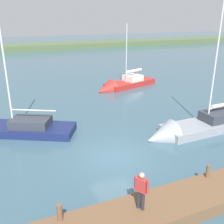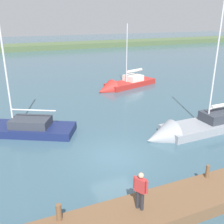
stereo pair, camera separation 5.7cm
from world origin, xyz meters
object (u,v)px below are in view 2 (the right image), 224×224
object	(u,v)px
sailboat_inner_slip	(6,130)
person_on_dock	(140,189)
mooring_post_far	(59,212)
sailboat_near_dock	(197,129)
sailboat_far_left	(122,86)
mooring_post_near	(208,171)

from	to	relation	value
sailboat_inner_slip	person_on_dock	size ratio (longest dim) A/B	5.78
mooring_post_far	sailboat_near_dock	bearing A→B (deg)	-154.05
sailboat_inner_slip	sailboat_far_left	size ratio (longest dim) A/B	1.16
mooring_post_far	person_on_dock	xyz separation A→B (m)	(-3.02, 0.63, 0.59)
mooring_post_near	person_on_dock	distance (m)	4.00
sailboat_near_dock	mooring_post_near	bearing A→B (deg)	52.15
sailboat_inner_slip	sailboat_far_left	xyz separation A→B (m)	(-12.58, -7.66, 0.01)
sailboat_near_dock	sailboat_inner_slip	xyz separation A→B (m)	(12.40, -5.18, -0.01)
mooring_post_far	person_on_dock	bearing A→B (deg)	168.23
sailboat_near_dock	mooring_post_far	bearing A→B (deg)	24.67
mooring_post_near	mooring_post_far	xyz separation A→B (m)	(6.92, 0.00, 0.02)
person_on_dock	mooring_post_far	bearing A→B (deg)	-41.93
sailboat_near_dock	sailboat_far_left	distance (m)	12.84
mooring_post_near	sailboat_inner_slip	size ratio (longest dim) A/B	0.07
sailboat_near_dock	sailboat_far_left	world-z (taller)	sailboat_near_dock
mooring_post_far	sailboat_inner_slip	bearing A→B (deg)	-81.48
sailboat_inner_slip	sailboat_far_left	world-z (taller)	sailboat_inner_slip
sailboat_near_dock	sailboat_far_left	bearing A→B (deg)	-92.10
mooring_post_near	sailboat_far_left	distance (m)	18.58
sailboat_near_dock	sailboat_inner_slip	distance (m)	13.44
mooring_post_far	sailboat_inner_slip	distance (m)	10.59
sailboat_inner_slip	mooring_post_near	bearing A→B (deg)	157.35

